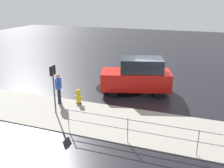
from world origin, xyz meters
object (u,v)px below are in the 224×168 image
moving_hatchback (137,76)px  fire_hydrant (78,97)px  pedestrian (59,86)px  sign_post (54,83)px

moving_hatchback → fire_hydrant: (2.45, 2.59, -0.63)m
moving_hatchback → pedestrian: (3.40, 2.90, -0.07)m
pedestrian → sign_post: sign_post is taller
moving_hatchback → sign_post: (2.94, 4.01, 0.55)m
fire_hydrant → pedestrian: (0.95, 0.31, 0.56)m
moving_hatchback → fire_hydrant: moving_hatchback is taller
fire_hydrant → pedestrian: size_ratio=0.50×
fire_hydrant → sign_post: 1.91m
fire_hydrant → sign_post: size_ratio=0.33×
fire_hydrant → sign_post: bearing=70.9°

